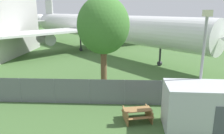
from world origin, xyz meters
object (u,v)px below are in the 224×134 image
(picnic_bench_near_cabin, at_px, (137,113))
(tree_near_hangar, at_px, (103,26))
(airplane, at_px, (97,27))
(portable_cabin, at_px, (203,108))

(picnic_bench_near_cabin, height_order, tree_near_hangar, tree_near_hangar)
(airplane, distance_m, portable_cabin, 26.36)
(picnic_bench_near_cabin, bearing_deg, portable_cabin, -13.63)
(airplane, xyz_separation_m, portable_cabin, (8.86, -24.68, -2.65))
(airplane, relative_size, tree_near_hangar, 4.83)
(portable_cabin, bearing_deg, airplane, 111.25)
(portable_cabin, bearing_deg, tree_near_hangar, 133.48)
(portable_cabin, bearing_deg, picnic_bench_near_cabin, 167.87)
(picnic_bench_near_cabin, bearing_deg, airplane, 102.54)
(airplane, xyz_separation_m, tree_near_hangar, (2.72, -17.85, 1.38))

